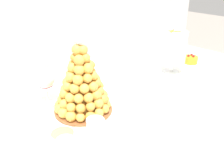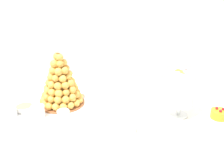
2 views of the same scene
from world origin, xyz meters
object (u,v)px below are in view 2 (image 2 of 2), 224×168
Objects in this scene: dessert_cup_right at (118,119)px; serving_tray at (69,110)px; dessert_cup_mid_left at (38,112)px; dessert_cup_centre at (63,116)px; fruit_tart_plate at (219,116)px; macaron_goblet at (181,88)px; dessert_cup_mid_right at (89,117)px; croquembouche at (61,82)px; dessert_cup_left at (10,111)px; creme_brulee_ramekin at (24,107)px; wine_glass at (60,74)px.

serving_tray is at bearing 159.73° from dessert_cup_right.
dessert_cup_mid_left reaches higher than dessert_cup_right.
dessert_cup_mid_left is at bearing 173.79° from dessert_cup_centre.
macaron_goblet is at bearing 177.05° from fruit_tart_plate.
dessert_cup_centre is 0.12m from dessert_cup_mid_right.
croquembouche is 0.19m from dessert_cup_mid_left.
croquembouche is at bearing 177.77° from fruit_tart_plate.
dessert_cup_mid_left reaches higher than dessert_cup_left.
dessert_cup_centre is at bearing -169.56° from fruit_tart_plate.
creme_brulee_ramekin is at bearing -176.27° from fruit_tart_plate.
macaron_goblet is (0.54, 0.04, 0.14)m from serving_tray.
serving_tray is 0.73m from fruit_tart_plate.
wine_glass is (0.10, 0.25, 0.09)m from creme_brulee_ramekin.
serving_tray is 0.15m from croquembouche.
dessert_cup_right is 0.48m from creme_brulee_ramekin.
dessert_cup_centre is (0.26, -0.00, -0.00)m from dessert_cup_left.
croquembouche is 4.89× the size of dessert_cup_mid_left.
dessert_cup_right is 0.33m from macaron_goblet.
dessert_cup_mid_left is 1.14× the size of dessert_cup_mid_right.
croquembouche reaches higher than wine_glass.
croquembouche is at bearing 110.66° from dessert_cup_centre.
dessert_cup_left is 0.23× the size of macaron_goblet.
dessert_cup_left is at bearing 179.76° from dessert_cup_centre.
dessert_cup_mid_right reaches higher than dessert_cup_centre.
dessert_cup_centre is (0.01, -0.10, 0.03)m from serving_tray.
macaron_goblet reaches higher than fruit_tart_plate.
creme_brulee_ramekin is (-0.10, 0.06, -0.01)m from dessert_cup_mid_left.
dessert_cup_mid_left is 0.26× the size of macaron_goblet.
dessert_cup_mid_left is 0.37× the size of fruit_tart_plate.
dessert_cup_left is 0.26m from dessert_cup_centre.
dessert_cup_mid_left is at bearing 178.68° from dessert_cup_right.
wine_glass reaches higher than serving_tray.
dessert_cup_mid_left is at bearing 5.50° from dessert_cup_left.
croquembouche is 0.20m from dessert_cup_centre.
dessert_cup_right is (0.13, 0.00, -0.00)m from dessert_cup_mid_right.
dessert_cup_mid_left is at bearing 177.10° from dessert_cup_mid_right.
serving_tray is at bearing 141.69° from dessert_cup_mid_right.
dessert_cup_left is 0.36× the size of wine_glass.
macaron_goblet reaches higher than dessert_cup_left.
dessert_cup_left is 0.81m from macaron_goblet.
wine_glass is (0.14, 0.32, 0.08)m from dessert_cup_left.
macaron_goblet is (0.76, 0.07, 0.12)m from creme_brulee_ramekin.
dessert_cup_mid_right reaches higher than dessert_cup_left.
croquembouche is 0.59m from macaron_goblet.
dessert_cup_left is 0.64× the size of creme_brulee_ramekin.
wine_glass is at bearing 89.14° from dessert_cup_mid_left.
dessert_cup_left is at bearing -158.84° from serving_tray.
fruit_tart_plate reaches higher than creme_brulee_ramekin.
dessert_cup_right is at bearing 1.65° from dessert_cup_mid_right.
fruit_tart_plate is at bearing 3.73° from creme_brulee_ramekin.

